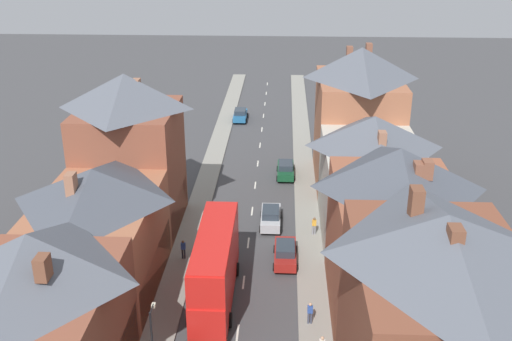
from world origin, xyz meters
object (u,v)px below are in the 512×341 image
object	(u,v)px
car_parked_left_a	(271,217)
car_mid_black	(285,253)
car_near_silver	(240,115)
pedestrian_mid_right	(310,312)
pedestrian_far_right	(314,225)
double_decker_bus_lead	(215,266)
car_parked_left_b	(286,169)
pedestrian_far_left	(183,248)
car_near_blue	(206,254)

from	to	relation	value
car_parked_left_a	car_mid_black	world-z (taller)	car_parked_left_a
car_near_silver	car_mid_black	bearing A→B (deg)	-80.40
pedestrian_mid_right	pedestrian_far_right	xyz separation A→B (m)	(0.80, 12.43, 0.00)
double_decker_bus_lead	car_parked_left_a	world-z (taller)	double_decker_bus_lead
car_parked_left_a	car_parked_left_b	xyz separation A→B (m)	(1.30, 11.15, -0.01)
car_near_silver	pedestrian_far_left	xyz separation A→B (m)	(-1.89, -36.73, 0.22)
car_mid_black	pedestrian_far_right	world-z (taller)	pedestrian_far_right
car_near_blue	car_mid_black	xyz separation A→B (m)	(6.20, 0.49, 0.03)
double_decker_bus_lead	car_parked_left_a	distance (m)	12.30
car_near_blue	pedestrian_far_left	bearing A→B (deg)	167.33
car_near_blue	pedestrian_mid_right	bearing A→B (deg)	-43.76
car_near_silver	pedestrian_far_left	size ratio (longest dim) A/B	2.79
pedestrian_far_right	double_decker_bus_lead	bearing A→B (deg)	-126.83
car_near_silver	pedestrian_far_left	distance (m)	36.78
car_parked_left_a	car_parked_left_b	world-z (taller)	car_parked_left_a
car_parked_left_a	car_parked_left_b	distance (m)	11.22
car_near_silver	pedestrian_mid_right	size ratio (longest dim) A/B	2.79
pedestrian_far_left	car_parked_left_b	bearing A→B (deg)	65.05
double_decker_bus_lead	car_near_blue	size ratio (longest dim) A/B	2.59
car_mid_black	pedestrian_far_left	size ratio (longest dim) A/B	2.78
car_parked_left_a	pedestrian_far_left	xyz separation A→B (m)	(-6.79, -6.25, 0.19)
car_near_silver	pedestrian_far_right	bearing A→B (deg)	-74.98
pedestrian_mid_right	pedestrian_far_left	size ratio (longest dim) A/B	1.00
double_decker_bus_lead	pedestrian_far_left	xyz separation A→B (m)	(-3.18, 5.35, -1.78)
car_parked_left_b	pedestrian_far_right	distance (m)	13.14
double_decker_bus_lead	pedestrian_mid_right	size ratio (longest dim) A/B	6.71
pedestrian_mid_right	pedestrian_far_left	distance (m)	12.58
pedestrian_mid_right	pedestrian_far_left	world-z (taller)	same
double_decker_bus_lead	pedestrian_far_left	distance (m)	6.47
car_near_silver	car_parked_left_b	world-z (taller)	car_parked_left_b
car_parked_left_b	pedestrian_mid_right	bearing A→B (deg)	-86.26
double_decker_bus_lead	pedestrian_mid_right	xyz separation A→B (m)	(6.56, -2.60, -1.78)
car_near_silver	car_near_blue	bearing A→B (deg)	-90.00
car_near_silver	car_parked_left_b	size ratio (longest dim) A/B	1.02
car_mid_black	double_decker_bus_lead	bearing A→B (deg)	-132.21
pedestrian_far_left	car_near_silver	bearing A→B (deg)	87.05
car_parked_left_b	car_near_blue	bearing A→B (deg)	-109.19
car_near_blue	car_near_silver	xyz separation A→B (m)	(-0.00, 37.16, 0.02)
car_mid_black	pedestrian_mid_right	xyz separation A→B (m)	(1.65, -8.01, 0.21)
car_near_blue	car_mid_black	bearing A→B (deg)	4.53
double_decker_bus_lead	pedestrian_mid_right	distance (m)	7.28
car_mid_black	pedestrian_far_left	distance (m)	8.10
car_near_blue	pedestrian_far_left	size ratio (longest dim) A/B	2.59
car_parked_left_a	car_near_blue	bearing A→B (deg)	-126.29
car_parked_left_a	car_parked_left_b	size ratio (longest dim) A/B	1.03
car_mid_black	car_parked_left_b	world-z (taller)	car_parked_left_b
car_mid_black	pedestrian_mid_right	size ratio (longest dim) A/B	2.78
car_parked_left_a	pedestrian_far_left	bearing A→B (deg)	-137.40
car_near_blue	car_parked_left_b	world-z (taller)	car_parked_left_b
car_parked_left_a	pedestrian_far_right	xyz separation A→B (m)	(3.75, -1.77, 0.19)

